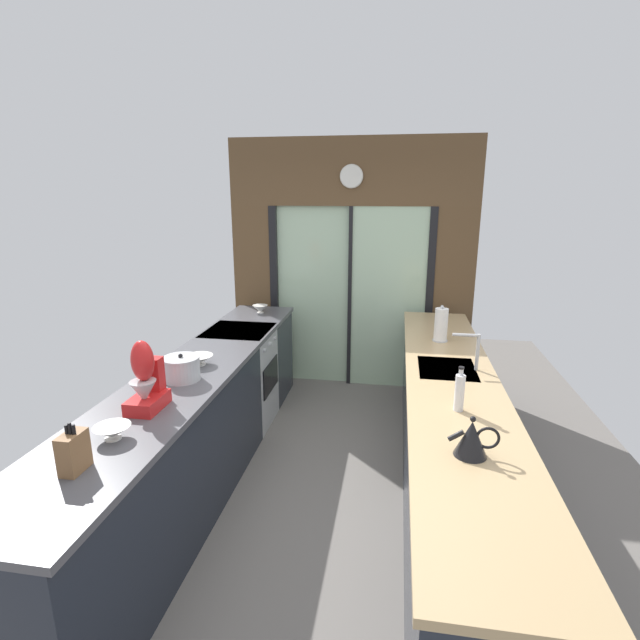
{
  "coord_description": "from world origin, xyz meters",
  "views": [
    {
      "loc": [
        0.51,
        -2.76,
        2.14
      ],
      "look_at": [
        -0.09,
        0.89,
        1.15
      ],
      "focal_mm": 26.72,
      "sensor_mm": 36.0,
      "label": 1
    }
  ],
  "objects_px": {
    "kettle": "(472,438)",
    "soap_bottle": "(460,392)",
    "stand_mixer": "(146,383)",
    "stock_pot": "(181,368)",
    "mixing_bowl_near": "(112,432)",
    "oven_range": "(241,377)",
    "mixing_bowl_mid": "(199,360)",
    "knife_block": "(73,452)",
    "paper_towel_roll": "(441,325)",
    "mixing_bowl_far": "(260,309)"
  },
  "relations": [
    {
      "from": "mixing_bowl_far",
      "to": "paper_towel_roll",
      "type": "distance_m",
      "value": 1.91
    },
    {
      "from": "oven_range",
      "to": "kettle",
      "type": "height_order",
      "value": "kettle"
    },
    {
      "from": "knife_block",
      "to": "soap_bottle",
      "type": "distance_m",
      "value": 2.0
    },
    {
      "from": "mixing_bowl_far",
      "to": "paper_towel_roll",
      "type": "xyz_separation_m",
      "value": [
        1.78,
        -0.7,
        0.1
      ]
    },
    {
      "from": "mixing_bowl_near",
      "to": "paper_towel_roll",
      "type": "xyz_separation_m",
      "value": [
        1.78,
        1.98,
        0.1
      ]
    },
    {
      "from": "knife_block",
      "to": "soap_bottle",
      "type": "xyz_separation_m",
      "value": [
        1.78,
        0.92,
        0.02
      ]
    },
    {
      "from": "oven_range",
      "to": "mixing_bowl_mid",
      "type": "distance_m",
      "value": 1.05
    },
    {
      "from": "mixing_bowl_far",
      "to": "stock_pot",
      "type": "relative_size",
      "value": 0.64
    },
    {
      "from": "oven_range",
      "to": "mixing_bowl_mid",
      "type": "xyz_separation_m",
      "value": [
        0.02,
        -0.92,
        0.5
      ]
    },
    {
      "from": "knife_block",
      "to": "stock_pot",
      "type": "height_order",
      "value": "knife_block"
    },
    {
      "from": "mixing_bowl_mid",
      "to": "paper_towel_roll",
      "type": "bearing_deg",
      "value": 26.26
    },
    {
      "from": "knife_block",
      "to": "kettle",
      "type": "height_order",
      "value": "knife_block"
    },
    {
      "from": "stand_mixer",
      "to": "paper_towel_roll",
      "type": "height_order",
      "value": "stand_mixer"
    },
    {
      "from": "oven_range",
      "to": "knife_block",
      "type": "xyz_separation_m",
      "value": [
        0.02,
        -2.31,
        0.56
      ]
    },
    {
      "from": "stand_mixer",
      "to": "kettle",
      "type": "height_order",
      "value": "stand_mixer"
    },
    {
      "from": "oven_range",
      "to": "stock_pot",
      "type": "bearing_deg",
      "value": -89.13
    },
    {
      "from": "mixing_bowl_near",
      "to": "soap_bottle",
      "type": "height_order",
      "value": "soap_bottle"
    },
    {
      "from": "mixing_bowl_near",
      "to": "stock_pot",
      "type": "bearing_deg",
      "value": 90.0
    },
    {
      "from": "mixing_bowl_near",
      "to": "paper_towel_roll",
      "type": "distance_m",
      "value": 2.66
    },
    {
      "from": "mixing_bowl_mid",
      "to": "mixing_bowl_far",
      "type": "bearing_deg",
      "value": 90.0
    },
    {
      "from": "mixing_bowl_near",
      "to": "kettle",
      "type": "height_order",
      "value": "kettle"
    },
    {
      "from": "stand_mixer",
      "to": "soap_bottle",
      "type": "height_order",
      "value": "stand_mixer"
    },
    {
      "from": "mixing_bowl_near",
      "to": "stand_mixer",
      "type": "bearing_deg",
      "value": 90.0
    },
    {
      "from": "mixing_bowl_near",
      "to": "mixing_bowl_mid",
      "type": "bearing_deg",
      "value": 90.0
    },
    {
      "from": "knife_block",
      "to": "paper_towel_roll",
      "type": "distance_m",
      "value": 2.88
    },
    {
      "from": "oven_range",
      "to": "mixing_bowl_far",
      "type": "relative_size",
      "value": 5.82
    },
    {
      "from": "mixing_bowl_near",
      "to": "stand_mixer",
      "type": "height_order",
      "value": "stand_mixer"
    },
    {
      "from": "knife_block",
      "to": "stock_pot",
      "type": "distance_m",
      "value": 1.1
    },
    {
      "from": "oven_range",
      "to": "soap_bottle",
      "type": "distance_m",
      "value": 2.35
    },
    {
      "from": "paper_towel_roll",
      "to": "mixing_bowl_far",
      "type": "bearing_deg",
      "value": 158.67
    },
    {
      "from": "mixing_bowl_mid",
      "to": "paper_towel_roll",
      "type": "xyz_separation_m",
      "value": [
        1.78,
        0.88,
        0.1
      ]
    },
    {
      "from": "knife_block",
      "to": "kettle",
      "type": "xyz_separation_m",
      "value": [
        1.78,
        0.43,
        -0.01
      ]
    },
    {
      "from": "mixing_bowl_mid",
      "to": "soap_bottle",
      "type": "bearing_deg",
      "value": -14.8
    },
    {
      "from": "mixing_bowl_near",
      "to": "mixing_bowl_mid",
      "type": "height_order",
      "value": "same"
    },
    {
      "from": "oven_range",
      "to": "knife_block",
      "type": "height_order",
      "value": "knife_block"
    },
    {
      "from": "kettle",
      "to": "paper_towel_roll",
      "type": "height_order",
      "value": "paper_towel_roll"
    },
    {
      "from": "mixing_bowl_far",
      "to": "knife_block",
      "type": "bearing_deg",
      "value": -90.0
    },
    {
      "from": "stand_mixer",
      "to": "stock_pot",
      "type": "relative_size",
      "value": 1.69
    },
    {
      "from": "kettle",
      "to": "soap_bottle",
      "type": "relative_size",
      "value": 0.91
    },
    {
      "from": "mixing_bowl_mid",
      "to": "knife_block",
      "type": "height_order",
      "value": "knife_block"
    },
    {
      "from": "kettle",
      "to": "soap_bottle",
      "type": "bearing_deg",
      "value": 90.25
    },
    {
      "from": "paper_towel_roll",
      "to": "mixing_bowl_mid",
      "type": "bearing_deg",
      "value": -153.74
    },
    {
      "from": "mixing_bowl_near",
      "to": "paper_towel_roll",
      "type": "height_order",
      "value": "paper_towel_roll"
    },
    {
      "from": "stand_mixer",
      "to": "soap_bottle",
      "type": "distance_m",
      "value": 1.8
    },
    {
      "from": "knife_block",
      "to": "mixing_bowl_far",
      "type": "bearing_deg",
      "value": 90.0
    },
    {
      "from": "mixing_bowl_far",
      "to": "soap_bottle",
      "type": "height_order",
      "value": "soap_bottle"
    },
    {
      "from": "stock_pot",
      "to": "mixing_bowl_near",
      "type": "bearing_deg",
      "value": -90.0
    },
    {
      "from": "kettle",
      "to": "mixing_bowl_far",
      "type": "bearing_deg",
      "value": 125.1
    },
    {
      "from": "kettle",
      "to": "mixing_bowl_near",
      "type": "bearing_deg",
      "value": -175.66
    },
    {
      "from": "mixing_bowl_mid",
      "to": "mixing_bowl_near",
      "type": "bearing_deg",
      "value": -90.0
    }
  ]
}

